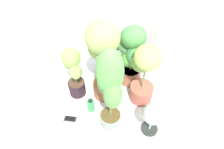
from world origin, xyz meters
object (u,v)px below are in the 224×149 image
at_px(potted_plant_center, 103,55).
at_px(potted_plant_front_left, 74,70).
at_px(floor_fan, 153,115).
at_px(nutrient_bottle, 91,105).
at_px(potted_plant_back_center, 131,52).
at_px(cell_phone, 70,119).
at_px(potted_plant_front_right, 110,87).
at_px(potted_plant_back_right, 144,72).
at_px(potted_plant_back_left, 108,48).

distance_m(potted_plant_center, potted_plant_front_left, 0.41).
xyz_separation_m(potted_plant_front_left, floor_fan, (0.91, 0.27, -0.11)).
bearing_deg(nutrient_bottle, potted_plant_front_left, 174.56).
relative_size(potted_plant_center, potted_plant_back_center, 1.25).
bearing_deg(cell_phone, potted_plant_front_right, 92.59).
bearing_deg(cell_phone, floor_fan, 88.89).
xyz_separation_m(potted_plant_front_right, potted_plant_front_left, (-0.57, -0.03, -0.22)).
relative_size(potted_plant_center, potted_plant_back_right, 1.32).
bearing_deg(potted_plant_back_center, potted_plant_back_left, -166.32).
xyz_separation_m(potted_plant_center, floor_fan, (0.67, 0.04, -0.35)).
distance_m(potted_plant_front_left, nutrient_bottle, 0.43).
distance_m(potted_plant_center, potted_plant_front_right, 0.39).
bearing_deg(potted_plant_center, nutrient_bottle, -75.52).
xyz_separation_m(potted_plant_back_left, potted_plant_front_left, (0.03, -0.53, -0.00)).
distance_m(floor_fan, nutrient_bottle, 0.71).
distance_m(potted_plant_back_right, cell_phone, 0.96).
distance_m(potted_plant_back_center, floor_fan, 0.74).
relative_size(potted_plant_front_right, potted_plant_back_right, 1.36).
bearing_deg(cell_phone, potted_plant_back_right, 118.04).
height_order(potted_plant_center, cell_phone, potted_plant_center).
bearing_deg(potted_plant_back_center, floor_fan, -27.43).
bearing_deg(potted_plant_back_right, potted_plant_front_left, -136.88).
xyz_separation_m(cell_phone, nutrient_bottle, (0.06, 0.25, 0.08)).
bearing_deg(nutrient_bottle, floor_fan, 26.59).
xyz_separation_m(potted_plant_back_left, potted_plant_back_right, (0.58, -0.01, 0.05)).
bearing_deg(potted_plant_front_right, floor_fan, 35.97).
bearing_deg(floor_fan, cell_phone, -10.32).
height_order(potted_plant_back_right, floor_fan, potted_plant_back_right).
height_order(potted_plant_front_left, floor_fan, potted_plant_front_left).
bearing_deg(cell_phone, potted_plant_center, 140.06).
bearing_deg(floor_fan, potted_plant_center, -46.60).
relative_size(potted_plant_front_left, nutrient_bottle, 3.85).
bearing_deg(potted_plant_front_right, potted_plant_back_left, 139.84).
relative_size(potted_plant_front_left, cell_phone, 4.50).
relative_size(potted_plant_back_center, potted_plant_back_left, 1.21).
relative_size(potted_plant_front_right, nutrient_bottle, 5.81).
bearing_deg(potted_plant_front_left, potted_plant_back_right, 43.12).
distance_m(potted_plant_center, potted_plant_back_left, 0.46).
distance_m(potted_plant_back_center, cell_phone, 1.00).
bearing_deg(nutrient_bottle, potted_plant_front_right, 11.77).
height_order(potted_plant_front_right, nutrient_bottle, potted_plant_front_right).
bearing_deg(potted_plant_back_right, cell_phone, -110.98).
relative_size(floor_fan, nutrient_bottle, 2.31).
bearing_deg(potted_plant_front_right, potted_plant_back_center, 116.50).
bearing_deg(cell_phone, potted_plant_front_left, -179.85).
relative_size(potted_plant_back_center, cell_phone, 5.25).
xyz_separation_m(potted_plant_back_right, cell_phone, (-0.31, -0.80, -0.44)).
bearing_deg(potted_plant_center, potted_plant_front_right, -31.89).
xyz_separation_m(potted_plant_front_right, nutrient_bottle, (-0.26, -0.06, -0.52)).
distance_m(cell_phone, floor_fan, 0.91).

